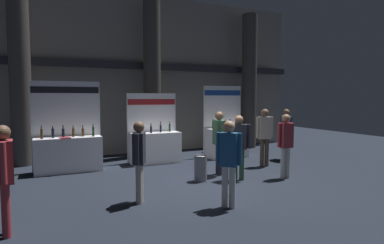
{
  "coord_description": "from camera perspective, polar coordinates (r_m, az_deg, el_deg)",
  "views": [
    {
      "loc": [
        -3.6,
        -7.14,
        2.08
      ],
      "look_at": [
        0.04,
        0.64,
        1.42
      ],
      "focal_mm": 30.12,
      "sensor_mm": 36.0,
      "label": 1
    }
  ],
  "objects": [
    {
      "name": "ground_plane",
      "position": [
        8.27,
        1.63,
        -10.16
      ],
      "size": [
        25.21,
        25.21,
        0.0
      ],
      "primitive_type": "plane",
      "color": "black"
    },
    {
      "name": "trash_bin",
      "position": [
        8.07,
        1.53,
        -8.2
      ],
      "size": [
        0.32,
        0.32,
        0.64
      ],
      "color": "slate",
      "rests_on": "ground_plane"
    },
    {
      "name": "visitor_5",
      "position": [
        8.16,
        8.27,
        -3.51
      ],
      "size": [
        0.44,
        0.43,
        1.63
      ],
      "rotation": [
        0.0,
        0.0,
        5.54
      ],
      "color": "#33563D",
      "rests_on": "ground_plane"
    },
    {
      "name": "visitor_0",
      "position": [
        8.63,
        4.81,
        -2.69
      ],
      "size": [
        0.3,
        0.53,
        1.7
      ],
      "rotation": [
        0.0,
        0.0,
        4.55
      ],
      "color": "#23232D",
      "rests_on": "ground_plane"
    },
    {
      "name": "hall_colonnade",
      "position": [
        12.18,
        -7.93,
        8.13
      ],
      "size": [
        12.6,
        1.2,
        5.84
      ],
      "color": "gray",
      "rests_on": "ground_plane"
    },
    {
      "name": "exhibitor_booth_0",
      "position": [
        9.67,
        -21.05,
        -4.6
      ],
      "size": [
        1.86,
        0.71,
        2.53
      ],
      "color": "white",
      "rests_on": "ground_plane"
    },
    {
      "name": "visitor_3",
      "position": [
        8.58,
        16.24,
        -3.21
      ],
      "size": [
        0.48,
        0.26,
        1.65
      ],
      "rotation": [
        0.0,
        0.0,
        6.21
      ],
      "color": "silver",
      "rests_on": "ground_plane"
    },
    {
      "name": "visitor_7",
      "position": [
        6.42,
        -9.33,
        -5.92
      ],
      "size": [
        0.34,
        0.46,
        1.61
      ],
      "rotation": [
        0.0,
        0.0,
        1.11
      ],
      "color": "#ADA393",
      "rests_on": "ground_plane"
    },
    {
      "name": "exhibitor_booth_2",
      "position": [
        11.27,
        6.11,
        -3.06
      ],
      "size": [
        1.48,
        0.66,
        2.47
      ],
      "color": "white",
      "rests_on": "ground_plane"
    },
    {
      "name": "visitor_4",
      "position": [
        5.57,
        -30.31,
        -7.46
      ],
      "size": [
        0.28,
        0.51,
        1.68
      ],
      "rotation": [
        0.0,
        0.0,
        1.65
      ],
      "color": "maroon",
      "rests_on": "ground_plane"
    },
    {
      "name": "exhibitor_booth_1",
      "position": [
        10.31,
        -6.57,
        -4.01
      ],
      "size": [
        1.63,
        0.66,
        2.2
      ],
      "color": "white",
      "rests_on": "ground_plane"
    },
    {
      "name": "visitor_2",
      "position": [
        6.08,
        6.54,
        -6.28
      ],
      "size": [
        0.37,
        0.37,
        1.65
      ],
      "rotation": [
        0.0,
        0.0,
        2.37
      ],
      "color": "silver",
      "rests_on": "ground_plane"
    },
    {
      "name": "visitor_1",
      "position": [
        11.15,
        16.3,
        -1.25
      ],
      "size": [
        0.34,
        0.6,
        1.69
      ],
      "rotation": [
        0.0,
        0.0,
        4.43
      ],
      "color": "#23232D",
      "rests_on": "ground_plane"
    },
    {
      "name": "visitor_8",
      "position": [
        9.89,
        12.74,
        -1.81
      ],
      "size": [
        0.51,
        0.31,
        1.73
      ],
      "rotation": [
        0.0,
        0.0,
        2.85
      ],
      "color": "#47382D",
      "rests_on": "ground_plane"
    }
  ]
}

